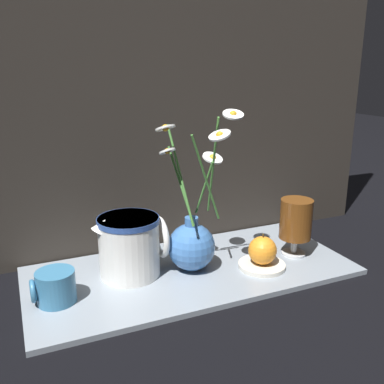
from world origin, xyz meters
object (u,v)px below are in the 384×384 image
object	(u,v)px
yellow_mug	(55,287)
tea_glass	(296,220)
vase_with_flowers	(194,242)
orange_fruit	(262,250)
ceramic_pitcher	(130,244)

from	to	relation	value
yellow_mug	tea_glass	bearing A→B (deg)	-0.51
vase_with_flowers	tea_glass	world-z (taller)	vase_with_flowers
orange_fruit	yellow_mug	bearing A→B (deg)	175.74
vase_with_flowers	tea_glass	xyz separation A→B (m)	(0.26, -0.03, 0.02)
yellow_mug	tea_glass	world-z (taller)	tea_glass
ceramic_pitcher	orange_fruit	distance (m)	0.31
ceramic_pitcher	tea_glass	distance (m)	0.41
vase_with_flowers	orange_fruit	xyz separation A→B (m)	(0.15, -0.06, -0.03)
ceramic_pitcher	tea_glass	size ratio (longest dim) A/B	1.12
yellow_mug	ceramic_pitcher	world-z (taller)	ceramic_pitcher
yellow_mug	orange_fruit	xyz separation A→B (m)	(0.47, -0.03, 0.01)
yellow_mug	tea_glass	size ratio (longest dim) A/B	0.61
orange_fruit	vase_with_flowers	bearing A→B (deg)	159.44
ceramic_pitcher	vase_with_flowers	bearing A→B (deg)	-13.34
tea_glass	ceramic_pitcher	bearing A→B (deg)	171.50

